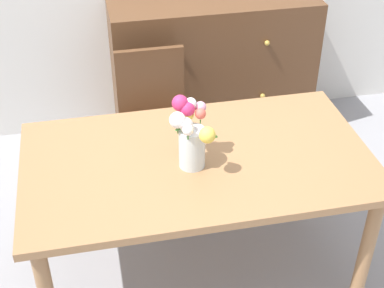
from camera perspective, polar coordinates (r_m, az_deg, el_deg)
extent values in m
plane|color=#939399|center=(3.19, 0.49, -12.29)|extent=(12.00, 12.00, 0.00)
cube|color=#9E7047|center=(2.70, 0.56, -1.70)|extent=(1.67, 0.95, 0.04)
cylinder|color=#9E7047|center=(2.90, 17.26, -10.37)|extent=(0.07, 0.07, 0.71)
cylinder|color=#9E7047|center=(3.21, -14.35, -4.54)|extent=(0.07, 0.07, 0.71)
cylinder|color=#9E7047|center=(3.42, 11.54, -1.26)|extent=(0.07, 0.07, 0.71)
cube|color=brown|center=(3.43, -3.64, 1.64)|extent=(0.42, 0.42, 0.04)
cylinder|color=brown|center=(3.45, -0.09, -2.93)|extent=(0.04, 0.04, 0.44)
cylinder|color=brown|center=(3.42, -6.02, -3.68)|extent=(0.04, 0.04, 0.44)
cylinder|color=brown|center=(3.74, -1.21, 0.41)|extent=(0.04, 0.04, 0.44)
cylinder|color=brown|center=(3.70, -6.69, -0.24)|extent=(0.04, 0.04, 0.44)
cube|color=brown|center=(3.48, -4.27, 6.48)|extent=(0.42, 0.04, 0.42)
cube|color=brown|center=(4.00, 2.16, 7.59)|extent=(1.40, 0.44, 1.00)
sphere|color=#B7933D|center=(3.61, -1.55, 9.38)|extent=(0.04, 0.04, 0.04)
sphere|color=#B7933D|center=(3.75, 7.64, 10.12)|extent=(0.04, 0.04, 0.04)
sphere|color=#B7933D|center=(3.80, -1.45, 3.95)|extent=(0.04, 0.04, 0.04)
sphere|color=#B7933D|center=(3.94, 7.19, 4.85)|extent=(0.04, 0.04, 0.04)
cylinder|color=silver|center=(2.58, 0.00, -0.38)|extent=(0.12, 0.12, 0.20)
sphere|color=white|center=(2.45, -0.42, 1.44)|extent=(0.05, 0.05, 0.05)
cylinder|color=#478438|center=(2.46, -0.41, 0.95)|extent=(0.01, 0.01, 0.05)
sphere|color=#D12D66|center=(2.54, -1.22, 4.18)|extent=(0.08, 0.08, 0.08)
cylinder|color=#478438|center=(2.56, -1.20, 3.18)|extent=(0.01, 0.01, 0.10)
sphere|color=white|center=(2.49, -0.65, 2.00)|extent=(0.07, 0.07, 0.07)
cylinder|color=#478438|center=(2.51, -0.65, 1.56)|extent=(0.01, 0.01, 0.05)
sphere|color=#EA9EBC|center=(2.57, 0.87, 3.77)|extent=(0.05, 0.05, 0.05)
cylinder|color=#478438|center=(2.59, 0.86, 3.11)|extent=(0.01, 0.01, 0.07)
sphere|color=#EFD14C|center=(2.44, 1.56, 0.92)|extent=(0.07, 0.07, 0.07)
cylinder|color=#478438|center=(2.45, 1.55, 0.54)|extent=(0.01, 0.01, 0.04)
sphere|color=white|center=(2.48, -1.48, 2.45)|extent=(0.08, 0.08, 0.08)
cylinder|color=#478438|center=(2.50, -1.47, 1.76)|extent=(0.01, 0.01, 0.07)
sphere|color=#EFD14C|center=(2.55, -0.51, 3.02)|extent=(0.06, 0.06, 0.06)
cylinder|color=#478438|center=(2.57, -0.51, 2.54)|extent=(0.01, 0.01, 0.05)
sphere|color=white|center=(2.55, -0.14, 4.13)|extent=(0.06, 0.06, 0.06)
cylinder|color=#478438|center=(2.57, -0.14, 3.23)|extent=(0.01, 0.01, 0.10)
sphere|color=#E55B4C|center=(2.54, 0.86, 3.09)|extent=(0.05, 0.05, 0.05)
cylinder|color=#478438|center=(2.56, 0.86, 2.52)|extent=(0.01, 0.01, 0.06)
sphere|color=#D12D66|center=(2.54, -0.49, 3.58)|extent=(0.07, 0.07, 0.07)
cylinder|color=#478438|center=(2.56, -0.49, 2.81)|extent=(0.01, 0.01, 0.08)
ellipsoid|color=#478438|center=(2.53, -1.45, 2.35)|extent=(0.07, 0.06, 0.02)
ellipsoid|color=#478438|center=(2.49, -1.04, 1.74)|extent=(0.07, 0.04, 0.03)
ellipsoid|color=#478438|center=(2.47, 1.93, 0.94)|extent=(0.07, 0.07, 0.02)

